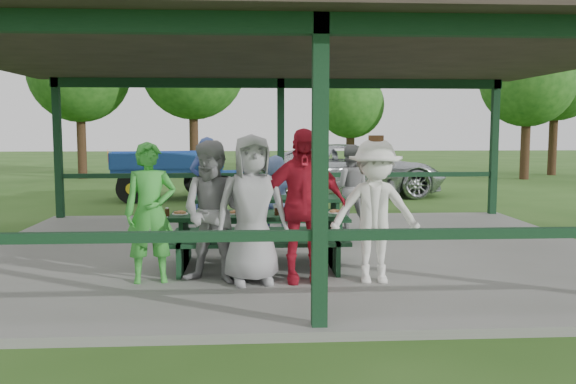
{
  "coord_description": "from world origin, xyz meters",
  "views": [
    {
      "loc": [
        -0.66,
        -9.59,
        2.03
      ],
      "look_at": [
        -0.09,
        -0.3,
        1.05
      ],
      "focal_mm": 38.0,
      "sensor_mm": 36.0,
      "label": 1
    }
  ],
  "objects": [
    {
      "name": "table_setting",
      "position": [
        -0.49,
        -1.18,
        0.88
      ],
      "size": [
        2.45,
        0.45,
        0.1
      ],
      "color": "white",
      "rests_on": "picnic_table_near"
    },
    {
      "name": "picnic_table_far",
      "position": [
        -0.36,
        0.8,
        0.58
      ],
      "size": [
        2.66,
        1.39,
        0.75
      ],
      "color": "black",
      "rests_on": "concrete_slab"
    },
    {
      "name": "spectator_blue",
      "position": [
        -1.5,
        2.07,
        0.98
      ],
      "size": [
        0.67,
        0.46,
        1.77
      ],
      "primitive_type": "imported",
      "rotation": [
        0.0,
        0.0,
        3.2
      ],
      "color": "#445AB1",
      "rests_on": "concrete_slab"
    },
    {
      "name": "tree_mid",
      "position": [
        3.6,
        16.34,
        2.99
      ],
      "size": [
        2.83,
        2.83,
        4.43
      ],
      "color": "black",
      "rests_on": "ground"
    },
    {
      "name": "picnic_table_near",
      "position": [
        -0.56,
        -1.2,
        0.57
      ],
      "size": [
        2.42,
        1.39,
        0.75
      ],
      "color": "black",
      "rests_on": "concrete_slab"
    },
    {
      "name": "contestant_white_fedora",
      "position": [
        0.88,
        -2.15,
        1.0
      ],
      "size": [
        1.2,
        0.75,
        1.84
      ],
      "rotation": [
        0.0,
        0.0,
        -0.08
      ],
      "color": "white",
      "rests_on": "concrete_slab"
    },
    {
      "name": "tree_left",
      "position": [
        -2.97,
        15.47,
        4.45
      ],
      "size": [
        4.21,
        4.21,
        6.57
      ],
      "color": "black",
      "rests_on": "ground"
    },
    {
      "name": "concrete_slab",
      "position": [
        0.0,
        0.0,
        0.05
      ],
      "size": [
        10.0,
        8.0,
        0.1
      ],
      "primitive_type": "cube",
      "color": "slate",
      "rests_on": "ground"
    },
    {
      "name": "ground",
      "position": [
        0.0,
        0.0,
        0.0
      ],
      "size": [
        90.0,
        90.0,
        0.0
      ],
      "primitive_type": "plane",
      "color": "#294E18",
      "rests_on": "ground"
    },
    {
      "name": "tree_far_left",
      "position": [
        -7.47,
        15.48,
        4.25
      ],
      "size": [
        4.02,
        4.02,
        6.28
      ],
      "color": "black",
      "rests_on": "ground"
    },
    {
      "name": "contestant_grey_left",
      "position": [
        -1.12,
        -2.06,
        0.99
      ],
      "size": [
        1.03,
        0.9,
        1.78
      ],
      "primitive_type": "imported",
      "rotation": [
        0.0,
        0.0,
        -0.3
      ],
      "color": "gray",
      "rests_on": "concrete_slab"
    },
    {
      "name": "contestant_red",
      "position": [
        -0.03,
        -2.05,
        1.07
      ],
      "size": [
        1.15,
        0.52,
        1.93
      ],
      "primitive_type": "imported",
      "rotation": [
        0.0,
        0.0,
        0.04
      ],
      "color": "#B6182B",
      "rests_on": "concrete_slab"
    },
    {
      "name": "tree_far_right",
      "position": [
        12.4,
        16.08,
        4.4
      ],
      "size": [
        4.16,
        4.16,
        6.5
      ],
      "color": "black",
      "rests_on": "ground"
    },
    {
      "name": "contestant_green",
      "position": [
        -1.92,
        -1.96,
        0.98
      ],
      "size": [
        0.7,
        0.52,
        1.76
      ],
      "primitive_type": "imported",
      "rotation": [
        0.0,
        0.0,
        0.16
      ],
      "color": "green",
      "rests_on": "concrete_slab"
    },
    {
      "name": "spectator_grey",
      "position": [
        1.2,
        1.78,
        0.91
      ],
      "size": [
        0.85,
        0.69,
        1.62
      ],
      "primitive_type": "imported",
      "rotation": [
        0.0,
        0.0,
        3.04
      ],
      "color": "gray",
      "rests_on": "concrete_slab"
    },
    {
      "name": "farm_trailer",
      "position": [
        -3.08,
        7.97,
        0.73
      ],
      "size": [
        4.23,
        2.32,
        1.46
      ],
      "rotation": [
        0.0,
        0.0,
        0.19
      ],
      "color": "navy",
      "rests_on": "ground"
    },
    {
      "name": "pickup_truck",
      "position": [
        2.33,
        8.41,
        0.78
      ],
      "size": [
        5.84,
        3.15,
        1.56
      ],
      "primitive_type": "imported",
      "rotation": [
        0.0,
        0.0,
        1.67
      ],
      "color": "silver",
      "rests_on": "ground"
    },
    {
      "name": "spectator_lblue",
      "position": [
        -0.21,
        1.69,
        0.82
      ],
      "size": [
        1.35,
        0.46,
        1.44
      ],
      "primitive_type": "imported",
      "rotation": [
        0.0,
        0.0,
        3.17
      ],
      "color": "#98B2EB",
      "rests_on": "concrete_slab"
    },
    {
      "name": "contestant_grey_mid",
      "position": [
        -0.65,
        -2.09,
        1.03
      ],
      "size": [
        1.0,
        0.74,
        1.86
      ],
      "primitive_type": "imported",
      "rotation": [
        0.0,
        0.0,
        0.17
      ],
      "color": "#9A9A9D",
      "rests_on": "concrete_slab"
    },
    {
      "name": "tree_right",
      "position": [
        10.23,
        14.02,
        3.92
      ],
      "size": [
        3.7,
        3.7,
        5.79
      ],
      "color": "black",
      "rests_on": "ground"
    },
    {
      "name": "pavilion_structure",
      "position": [
        0.0,
        0.0,
        3.17
      ],
      "size": [
        10.6,
        8.6,
        3.24
      ],
      "color": "black",
      "rests_on": "concrete_slab"
    }
  ]
}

